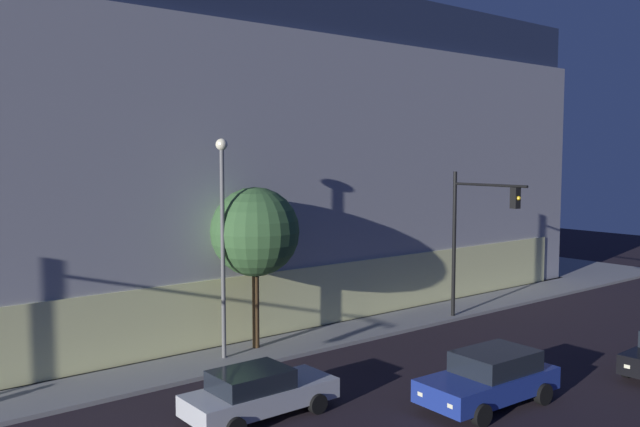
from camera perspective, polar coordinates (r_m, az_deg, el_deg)
modern_building at (r=41.50m, az=-10.22°, el=4.75°), size 35.87×27.59×15.46m
traffic_light_far_corner at (r=31.11m, az=13.04°, el=-0.88°), size 0.55×4.24×6.84m
street_lamp_sidewalk at (r=24.87m, az=-8.33°, el=-0.72°), size 0.44×0.44×8.19m
sidewalk_tree at (r=26.13m, az=-5.57°, el=-1.59°), size 3.49×3.49×6.36m
car_silver at (r=20.41m, az=-5.30°, el=-14.95°), size 4.63×2.03×1.47m
car_blue at (r=21.86m, az=14.32°, el=-13.43°), size 4.72×2.34×1.66m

